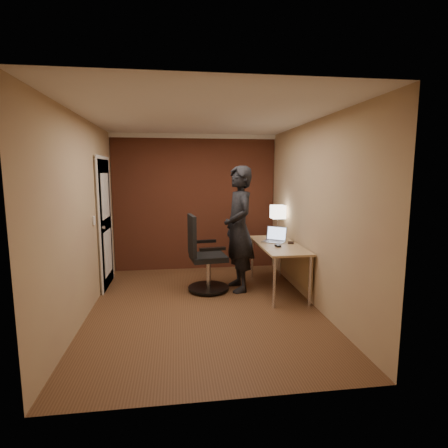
{
  "coord_description": "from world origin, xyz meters",
  "views": [
    {
      "loc": [
        -0.34,
        -4.54,
        1.81
      ],
      "look_at": [
        0.35,
        0.55,
        1.05
      ],
      "focal_mm": 28.0,
      "sensor_mm": 36.0,
      "label": 1
    }
  ],
  "objects": [
    {
      "name": "desk_lamp",
      "position": [
        1.34,
        1.11,
        1.15
      ],
      "size": [
        0.22,
        0.22,
        0.54
      ],
      "color": "silver",
      "rests_on": "desk"
    },
    {
      "name": "person",
      "position": [
        0.59,
        0.64,
        0.96
      ],
      "size": [
        0.54,
        0.75,
        1.91
      ],
      "primitive_type": "imported",
      "rotation": [
        0.0,
        0.0,
        -1.44
      ],
      "color": "black",
      "rests_on": "ground"
    },
    {
      "name": "desk",
      "position": [
        1.25,
        0.52,
        0.6
      ],
      "size": [
        0.6,
        1.5,
        0.73
      ],
      "color": "tan",
      "rests_on": "ground"
    },
    {
      "name": "wallet",
      "position": [
        1.39,
        0.54,
        0.74
      ],
      "size": [
        0.12,
        0.13,
        0.02
      ],
      "primitive_type": "cube",
      "rotation": [
        0.0,
        0.0,
        -0.32
      ],
      "color": "black",
      "rests_on": "desk"
    },
    {
      "name": "room",
      "position": [
        -0.27,
        1.54,
        1.37
      ],
      "size": [
        4.0,
        4.0,
        4.0
      ],
      "color": "brown",
      "rests_on": "ground"
    },
    {
      "name": "mouse",
      "position": [
        1.12,
        0.32,
        0.75
      ],
      "size": [
        0.08,
        0.11,
        0.03
      ],
      "primitive_type": "cube",
      "rotation": [
        0.0,
        0.0,
        0.16
      ],
      "color": "black",
      "rests_on": "desk"
    },
    {
      "name": "office_chair",
      "position": [
        0.05,
        0.63,
        0.51
      ],
      "size": [
        0.63,
        0.68,
        1.16
      ],
      "color": "black",
      "rests_on": "ground"
    },
    {
      "name": "laptop",
      "position": [
        1.18,
        0.7,
        0.79
      ],
      "size": [
        0.42,
        0.41,
        0.23
      ],
      "color": "silver",
      "rests_on": "desk"
    }
  ]
}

